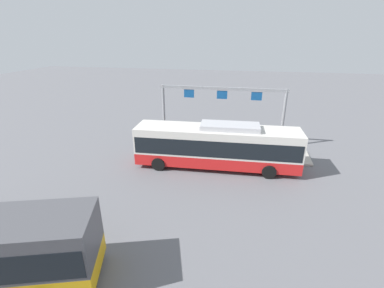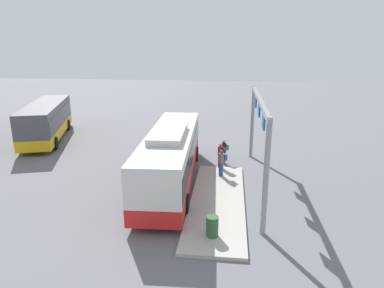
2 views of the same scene
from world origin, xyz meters
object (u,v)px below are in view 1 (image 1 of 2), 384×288
person_waiting_mid (208,139)px  trash_bin (292,151)px  bus_main (217,145)px  person_boarding (176,138)px  person_waiting_near (191,138)px

person_waiting_mid → trash_bin: size_ratio=1.86×
bus_main → trash_bin: bearing=-157.0°
person_boarding → trash_bin: 9.75m
bus_main → trash_bin: size_ratio=13.41×
person_boarding → person_waiting_near: size_ratio=1.00×
person_boarding → person_waiting_near: 1.36m
person_waiting_near → trash_bin: (-8.40, 0.04, -0.44)m
person_waiting_near → person_boarding: bearing=-65.0°
bus_main → person_waiting_near: bus_main is taller
person_boarding → person_waiting_mid: size_ratio=1.00×
person_boarding → person_waiting_mid: (-2.81, 0.08, 0.16)m
person_boarding → person_waiting_near: person_waiting_near is taller
trash_bin → person_waiting_near: bearing=-0.3°
person_boarding → trash_bin: bearing=90.7°
bus_main → person_boarding: size_ratio=7.23×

